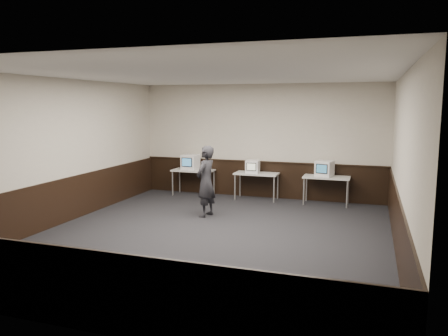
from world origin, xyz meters
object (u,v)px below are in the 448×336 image
(desk_right, at_px, (326,179))
(emac_right, at_px, (325,169))
(desk_left, at_px, (193,172))
(person, at_px, (206,181))
(emac_center, at_px, (253,167))
(emac_left, at_px, (190,162))
(desk_center, at_px, (257,175))

(desk_right, distance_m, emac_right, 0.29)
(desk_left, xyz_separation_m, person, (1.23, -2.17, 0.16))
(emac_center, distance_m, person, 2.21)
(emac_right, bearing_deg, desk_right, 14.38)
(emac_center, bearing_deg, person, -108.18)
(emac_left, bearing_deg, person, -55.21)
(desk_center, bearing_deg, desk_right, 0.00)
(emac_right, bearing_deg, emac_center, -165.02)
(emac_center, relative_size, person, 0.24)
(emac_left, bearing_deg, emac_right, 3.48)
(desk_center, xyz_separation_m, person, (-0.67, -2.17, 0.16))
(emac_right, height_order, person, person)
(desk_center, bearing_deg, desk_left, 180.00)
(desk_center, height_order, emac_left, emac_left)
(emac_center, distance_m, emac_right, 1.94)
(desk_left, distance_m, desk_center, 1.90)
(emac_center, relative_size, emac_right, 0.77)
(desk_center, xyz_separation_m, emac_right, (1.84, -0.00, 0.28))
(desk_center, bearing_deg, emac_left, 179.69)
(desk_left, distance_m, emac_right, 3.75)
(desk_right, height_order, person, person)
(emac_left, bearing_deg, desk_right, 3.49)
(person, bearing_deg, emac_left, -138.34)
(emac_center, bearing_deg, desk_center, 17.68)
(desk_left, bearing_deg, emac_center, -1.25)
(desk_right, relative_size, person, 0.72)
(desk_right, bearing_deg, emac_center, -178.88)
(emac_left, distance_m, emac_right, 3.83)
(desk_right, relative_size, emac_left, 2.42)
(desk_right, height_order, emac_left, emac_left)
(emac_left, bearing_deg, desk_center, 3.34)
(emac_left, height_order, emac_right, emac_left)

